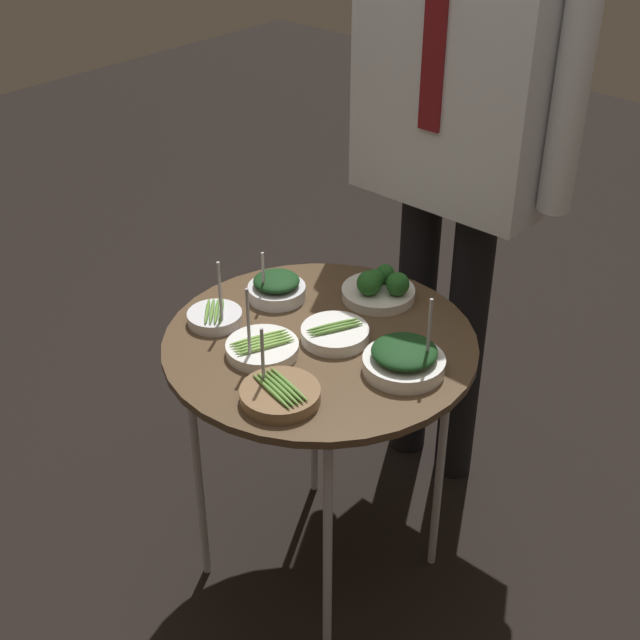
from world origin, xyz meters
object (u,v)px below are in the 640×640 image
at_px(bowl_asparagus_near_rim, 262,348).
at_px(waiter_figure, 459,103).
at_px(bowl_spinach_front_left, 277,288).
at_px(bowl_asparagus_front_center, 280,394).
at_px(serving_cart, 320,358).
at_px(bowl_broccoli_mid_right, 379,288).
at_px(bowl_spinach_back_right, 404,359).
at_px(bowl_asparagus_center, 215,317).
at_px(bowl_asparagus_front_right, 335,334).

bearing_deg(bowl_asparagus_near_rim, waiter_figure, 89.27).
bearing_deg(bowl_spinach_front_left, bowl_asparagus_front_center, -44.85).
xyz_separation_m(serving_cart, waiter_figure, (-0.05, 0.54, 0.43)).
bearing_deg(bowl_asparagus_near_rim, bowl_broccoli_mid_right, 82.94).
bearing_deg(bowl_asparagus_near_rim, bowl_asparagus_front_center, -33.00).
relative_size(serving_cart, bowl_spinach_back_right, 3.91).
distance_m(bowl_broccoli_mid_right, bowl_asparagus_near_rim, 0.35).
relative_size(bowl_spinach_back_right, bowl_asparagus_near_rim, 1.00).
relative_size(bowl_asparagus_center, bowl_broccoli_mid_right, 0.98).
height_order(bowl_asparagus_center, bowl_asparagus_front_center, bowl_asparagus_center).
relative_size(bowl_asparagus_near_rim, waiter_figure, 0.11).
bearing_deg(bowl_asparagus_near_rim, serving_cart, 65.80).
relative_size(bowl_broccoli_mid_right, bowl_spinach_front_left, 1.27).
bearing_deg(bowl_spinach_front_left, bowl_spinach_back_right, -5.04).
relative_size(bowl_asparagus_front_right, bowl_broccoli_mid_right, 0.86).
distance_m(bowl_asparagus_center, bowl_asparagus_near_rim, 0.17).
bearing_deg(bowl_asparagus_front_center, bowl_spinach_back_right, 63.68).
relative_size(bowl_asparagus_front_right, bowl_spinach_front_left, 1.10).
height_order(bowl_asparagus_front_right, bowl_spinach_front_left, bowl_spinach_front_left).
bearing_deg(serving_cart, bowl_spinach_back_right, 7.81).
height_order(bowl_asparagus_center, bowl_asparagus_near_rim, bowl_asparagus_near_rim).
xyz_separation_m(bowl_asparagus_center, bowl_spinach_front_left, (0.03, 0.17, 0.01)).
bearing_deg(serving_cart, bowl_asparagus_center, -154.48).
xyz_separation_m(bowl_spinach_back_right, bowl_asparagus_near_rim, (-0.26, -0.15, -0.01)).
distance_m(bowl_spinach_back_right, waiter_figure, 0.67).
distance_m(bowl_asparagus_front_right, waiter_figure, 0.64).
bearing_deg(bowl_asparagus_center, waiter_figure, 74.97).
bearing_deg(bowl_asparagus_near_rim, bowl_spinach_back_right, 29.98).
bearing_deg(bowl_spinach_front_left, serving_cart, -18.23).
height_order(bowl_asparagus_front_right, bowl_asparagus_center, bowl_asparagus_center).
xyz_separation_m(bowl_broccoli_mid_right, bowl_asparagus_near_rim, (-0.04, -0.34, -0.01)).
bearing_deg(bowl_asparagus_front_right, bowl_asparagus_near_rim, -118.64).
height_order(bowl_spinach_front_left, bowl_asparagus_near_rim, bowl_asparagus_near_rim).
relative_size(bowl_asparagus_front_right, bowl_asparagus_center, 0.88).
height_order(bowl_spinach_front_left, bowl_asparagus_front_center, bowl_asparagus_front_center).
xyz_separation_m(bowl_spinach_back_right, waiter_figure, (-0.25, 0.51, 0.35)).
distance_m(bowl_spinach_front_left, bowl_spinach_back_right, 0.40).
height_order(bowl_asparagus_front_center, waiter_figure, waiter_figure).
bearing_deg(serving_cart, bowl_broccoli_mid_right, 93.22).
relative_size(bowl_asparagus_center, bowl_asparagus_front_center, 1.05).
height_order(bowl_asparagus_front_center, bowl_asparagus_near_rim, bowl_asparagus_near_rim).
distance_m(serving_cart, bowl_asparagus_near_rim, 0.15).
bearing_deg(waiter_figure, bowl_spinach_back_right, -63.91).
height_order(bowl_asparagus_center, bowl_spinach_front_left, bowl_asparagus_center).
relative_size(serving_cart, waiter_figure, 0.41).
xyz_separation_m(serving_cart, bowl_spinach_back_right, (0.21, 0.03, 0.08)).
relative_size(bowl_asparagus_center, bowl_spinach_front_left, 1.25).
height_order(serving_cart, bowl_broccoli_mid_right, bowl_broccoli_mid_right).
bearing_deg(bowl_asparagus_center, bowl_asparagus_near_rim, -5.80).
xyz_separation_m(bowl_asparagus_front_right, bowl_spinach_front_left, (-0.22, 0.04, 0.01)).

